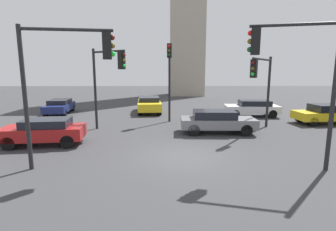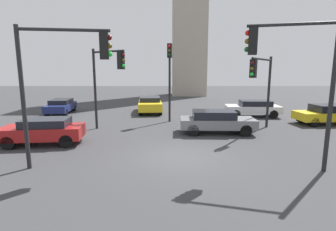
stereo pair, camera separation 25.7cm
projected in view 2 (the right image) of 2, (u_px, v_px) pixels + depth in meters
The scene contains 12 objects.
ground_plane at pixel (182, 156), 11.45m from camera, with size 104.27×104.27×0.00m, color #38383A.
traffic_light_0 at pixel (109, 73), 15.68m from camera, with size 2.30×1.63×5.10m.
traffic_light_1 at pixel (295, 64), 9.42m from camera, with size 3.11×0.96×5.73m.
traffic_light_2 at pixel (263, 78), 15.38m from camera, with size 2.29×3.07×4.64m.
traffic_light_3 at pixel (171, 68), 18.61m from camera, with size 0.37×0.48×5.65m.
traffic_light_4 at pixel (64, 67), 9.63m from camera, with size 3.39×0.68×5.38m.
car_0 at pixel (151, 104), 23.43m from camera, with size 2.37×4.63×1.40m.
car_1 at pixel (62, 106), 22.83m from camera, with size 2.21×4.26×1.25m.
car_3 at pixel (218, 121), 15.60m from camera, with size 4.51×1.94×1.38m.
car_4 at pixel (45, 130), 13.24m from camera, with size 4.15×2.16×1.34m.
car_5 at pixel (330, 114), 18.18m from camera, with size 4.44×2.19×1.39m.
car_7 at pixel (254, 108), 21.16m from camera, with size 4.40×2.09×1.35m.
Camera 2 is at (-0.59, -10.97, 3.77)m, focal length 27.61 mm.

